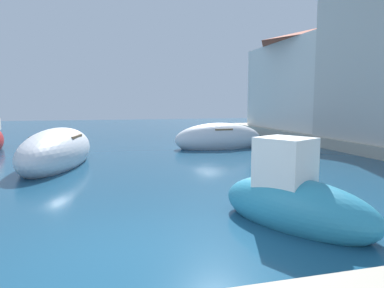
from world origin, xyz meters
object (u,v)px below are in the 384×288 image
(moored_boat_1, at_px, (219,139))
(moored_boat_2, at_px, (294,202))
(waterfront_building_annex, at_px, (314,78))
(moored_boat_0, at_px, (57,152))

(moored_boat_1, relative_size, moored_boat_2, 1.37)
(moored_boat_1, distance_m, waterfront_building_annex, 9.39)
(moored_boat_2, height_order, waterfront_building_annex, waterfront_building_annex)
(moored_boat_1, relative_size, waterfront_building_annex, 0.45)
(moored_boat_1, bearing_deg, waterfront_building_annex, -156.20)
(waterfront_building_annex, bearing_deg, moored_boat_2, -124.44)
(moored_boat_0, distance_m, moored_boat_1, 7.68)
(waterfront_building_annex, bearing_deg, moored_boat_1, -152.78)
(moored_boat_2, xyz_separation_m, waterfront_building_annex, (10.01, 14.60, 3.30))
(moored_boat_0, distance_m, waterfront_building_annex, 16.79)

